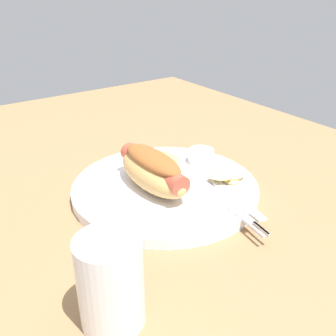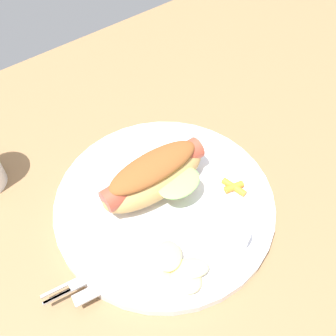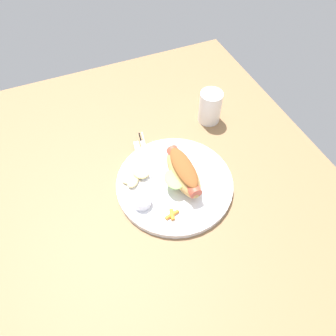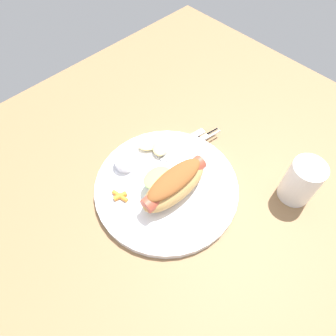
% 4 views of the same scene
% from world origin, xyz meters
% --- Properties ---
extents(ground_plane, '(1.20, 0.90, 0.02)m').
position_xyz_m(ground_plane, '(0.00, 0.00, -0.01)').
color(ground_plane, olive).
extents(plate, '(0.29, 0.29, 0.02)m').
position_xyz_m(plate, '(-0.04, 0.03, 0.01)').
color(plate, white).
rests_on(plate, ground_plane).
extents(hot_dog, '(0.15, 0.09, 0.06)m').
position_xyz_m(hot_dog, '(-0.04, 0.05, 0.05)').
color(hot_dog, tan).
rests_on(hot_dog, plate).
extents(sauce_ramekin, '(0.04, 0.04, 0.02)m').
position_xyz_m(sauce_ramekin, '(-0.01, -0.07, 0.03)').
color(sauce_ramekin, white).
rests_on(sauce_ramekin, plate).
extents(fork, '(0.16, 0.04, 0.00)m').
position_xyz_m(fork, '(-0.15, -0.01, 0.02)').
color(fork, silver).
rests_on(fork, plate).
extents(knife, '(0.13, 0.03, 0.00)m').
position_xyz_m(knife, '(-0.14, -0.03, 0.02)').
color(knife, silver).
rests_on(knife, plate).
extents(chips_pile, '(0.06, 0.08, 0.02)m').
position_xyz_m(chips_pile, '(-0.08, -0.06, 0.02)').
color(chips_pile, '#E7C976').
rests_on(chips_pile, plate).
extents(carrot_garnish, '(0.03, 0.04, 0.01)m').
position_xyz_m(carrot_garnish, '(0.05, -0.01, 0.02)').
color(carrot_garnish, orange).
rests_on(carrot_garnish, plate).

